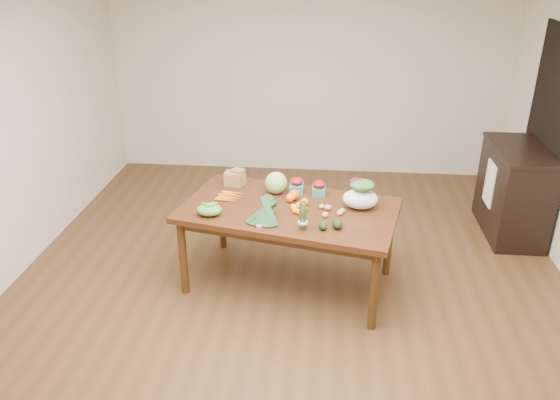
# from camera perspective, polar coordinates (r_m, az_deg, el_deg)

# --- Properties ---
(floor) EXTENTS (6.00, 6.00, 0.00)m
(floor) POSITION_cam_1_polar(r_m,az_deg,el_deg) (4.81, 0.85, -10.09)
(floor) COLOR #56351D
(floor) RESTS_ON ground
(room_walls) EXTENTS (5.02, 6.02, 2.70)m
(room_walls) POSITION_cam_1_polar(r_m,az_deg,el_deg) (4.18, 0.97, 5.24)
(room_walls) COLOR beige
(room_walls) RESTS_ON floor
(dining_table) EXTENTS (1.97, 1.36, 0.75)m
(dining_table) POSITION_cam_1_polar(r_m,az_deg,el_deg) (4.80, 0.92, -4.84)
(dining_table) COLOR #482110
(dining_table) RESTS_ON floor
(doorway_dark) EXTENTS (0.02, 1.00, 2.10)m
(doorway_dark) POSITION_cam_1_polar(r_m,az_deg,el_deg) (6.18, 25.98, 6.36)
(doorway_dark) COLOR black
(doorway_dark) RESTS_ON floor
(cabinet) EXTENTS (0.52, 1.02, 0.94)m
(cabinet) POSITION_cam_1_polar(r_m,az_deg,el_deg) (6.11, 23.25, 0.85)
(cabinet) COLOR black
(cabinet) RESTS_ON floor
(dish_towel) EXTENTS (0.02, 0.28, 0.45)m
(dish_towel) POSITION_cam_1_polar(r_m,az_deg,el_deg) (6.00, 21.05, 1.61)
(dish_towel) COLOR white
(dish_towel) RESTS_ON cabinet
(paper_bag) EXTENTS (0.25, 0.22, 0.15)m
(paper_bag) POSITION_cam_1_polar(r_m,az_deg,el_deg) (5.05, -4.84, 2.38)
(paper_bag) COLOR #A47449
(paper_bag) RESTS_ON dining_table
(cabbage) EXTENTS (0.20, 0.20, 0.20)m
(cabbage) POSITION_cam_1_polar(r_m,az_deg,el_deg) (4.86, -0.41, 1.82)
(cabbage) COLOR #9ED178
(cabbage) RESTS_ON dining_table
(strawberry_basket_a) EXTENTS (0.14, 0.14, 0.11)m
(strawberry_basket_a) POSITION_cam_1_polar(r_m,az_deg,el_deg) (4.89, 1.74, 1.42)
(strawberry_basket_a) COLOR red
(strawberry_basket_a) RESTS_ON dining_table
(strawberry_basket_b) EXTENTS (0.14, 0.14, 0.11)m
(strawberry_basket_b) POSITION_cam_1_polar(r_m,az_deg,el_deg) (4.85, 4.09, 1.11)
(strawberry_basket_b) COLOR red
(strawberry_basket_b) RESTS_ON dining_table
(orange_a) EXTENTS (0.08, 0.08, 0.08)m
(orange_a) POSITION_cam_1_polar(r_m,az_deg,el_deg) (4.71, 1.06, 0.22)
(orange_a) COLOR #FFA00F
(orange_a) RESTS_ON dining_table
(orange_b) EXTENTS (0.09, 0.09, 0.09)m
(orange_b) POSITION_cam_1_polar(r_m,az_deg,el_deg) (4.75, 1.49, 0.55)
(orange_b) COLOR orange
(orange_b) RESTS_ON dining_table
(orange_c) EXTENTS (0.07, 0.07, 0.07)m
(orange_c) POSITION_cam_1_polar(r_m,az_deg,el_deg) (4.64, 2.60, -0.22)
(orange_c) COLOR orange
(orange_c) RESTS_ON dining_table
(mandarin_cluster) EXTENTS (0.21, 0.21, 0.08)m
(mandarin_cluster) POSITION_cam_1_polar(r_m,az_deg,el_deg) (4.54, 1.93, -0.74)
(mandarin_cluster) COLOR #FEA80F
(mandarin_cluster) RESTS_ON dining_table
(carrots) EXTENTS (0.26, 0.26, 0.03)m
(carrots) POSITION_cam_1_polar(r_m,az_deg,el_deg) (4.81, -5.15, 0.37)
(carrots) COLOR orange
(carrots) RESTS_ON dining_table
(snap_pea_bag) EXTENTS (0.21, 0.16, 0.10)m
(snap_pea_bag) POSITION_cam_1_polar(r_m,az_deg,el_deg) (4.51, -7.39, -1.03)
(snap_pea_bag) COLOR #5EB53D
(snap_pea_bag) RESTS_ON dining_table
(kale_bunch) EXTENTS (0.40, 0.46, 0.16)m
(kale_bunch) POSITION_cam_1_polar(r_m,az_deg,el_deg) (4.35, -1.75, -1.37)
(kale_bunch) COLOR #16311E
(kale_bunch) RESTS_ON dining_table
(asparagus_bundle) EXTENTS (0.10, 0.13, 0.26)m
(asparagus_bundle) POSITION_cam_1_polar(r_m,az_deg,el_deg) (4.22, 2.40, -1.60)
(asparagus_bundle) COLOR #4B7033
(asparagus_bundle) RESTS_ON dining_table
(potato_a) EXTENTS (0.05, 0.04, 0.04)m
(potato_a) POSITION_cam_1_polar(r_m,az_deg,el_deg) (4.61, 4.39, -0.69)
(potato_a) COLOR tan
(potato_a) RESTS_ON dining_table
(potato_b) EXTENTS (0.06, 0.05, 0.05)m
(potato_b) POSITION_cam_1_polar(r_m,az_deg,el_deg) (4.47, 4.74, -1.54)
(potato_b) COLOR tan
(potato_b) RESTS_ON dining_table
(potato_c) EXTENTS (0.05, 0.04, 0.04)m
(potato_c) POSITION_cam_1_polar(r_m,az_deg,el_deg) (4.55, 6.52, -1.13)
(potato_c) COLOR #CEB877
(potato_c) RESTS_ON dining_table
(potato_d) EXTENTS (0.06, 0.05, 0.05)m
(potato_d) POSITION_cam_1_polar(r_m,az_deg,el_deg) (4.58, 5.03, -0.80)
(potato_d) COLOR tan
(potato_d) RESTS_ON dining_table
(potato_e) EXTENTS (0.05, 0.04, 0.04)m
(potato_e) POSITION_cam_1_polar(r_m,az_deg,el_deg) (4.51, 6.25, -1.37)
(potato_e) COLOR tan
(potato_e) RESTS_ON dining_table
(avocado_a) EXTENTS (0.09, 0.11, 0.07)m
(avocado_a) POSITION_cam_1_polar(r_m,az_deg,el_deg) (4.27, 4.48, -2.68)
(avocado_a) COLOR black
(avocado_a) RESTS_ON dining_table
(avocado_b) EXTENTS (0.11, 0.14, 0.08)m
(avocado_b) POSITION_cam_1_polar(r_m,az_deg,el_deg) (4.30, 5.99, -2.48)
(avocado_b) COLOR black
(avocado_b) RESTS_ON dining_table
(salad_bag) EXTENTS (0.34, 0.28, 0.23)m
(salad_bag) POSITION_cam_1_polar(r_m,az_deg,el_deg) (4.62, 8.41, 0.48)
(salad_bag) COLOR white
(salad_bag) RESTS_ON dining_table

